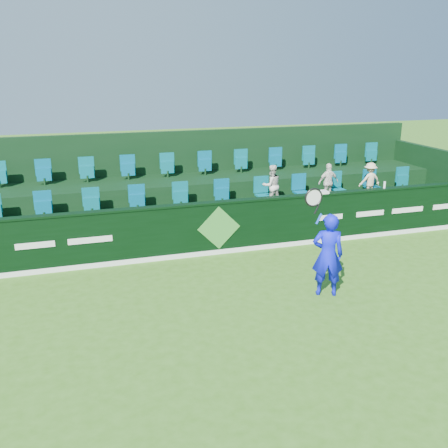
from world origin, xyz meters
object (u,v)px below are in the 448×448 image
object	(u,v)px
spectator_middle	(328,182)
drinks_bottle	(385,185)
tennis_player	(328,254)
spectator_left	(272,185)
spectator_right	(370,180)
towel	(320,192)

from	to	relation	value
spectator_middle	drinks_bottle	distance (m)	1.57
tennis_player	drinks_bottle	bearing A→B (deg)	42.04
spectator_left	spectator_right	distance (m)	3.13
tennis_player	drinks_bottle	world-z (taller)	tennis_player
tennis_player	drinks_bottle	distance (m)	4.47
tennis_player	spectator_left	world-z (taller)	tennis_player
spectator_left	towel	world-z (taller)	spectator_left
spectator_middle	drinks_bottle	world-z (taller)	spectator_middle
towel	drinks_bottle	bearing A→B (deg)	0.00
tennis_player	spectator_right	size ratio (longest dim) A/B	2.30
drinks_bottle	spectator_middle	bearing A→B (deg)	134.37
spectator_middle	drinks_bottle	bearing A→B (deg)	130.89
spectator_right	spectator_left	bearing A→B (deg)	-0.08
tennis_player	spectator_middle	size ratio (longest dim) A/B	2.19
drinks_bottle	tennis_player	bearing A→B (deg)	-137.96
spectator_middle	spectator_right	distance (m)	1.37
spectator_left	drinks_bottle	size ratio (longest dim) A/B	6.07
spectator_right	towel	size ratio (longest dim) A/B	2.58
tennis_player	spectator_middle	bearing A→B (deg)	61.75
tennis_player	spectator_middle	xyz separation A→B (m)	(2.20, 4.09, 0.46)
spectator_left	towel	bearing A→B (deg)	124.09
tennis_player	drinks_bottle	xyz separation A→B (m)	(3.29, 2.97, 0.56)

